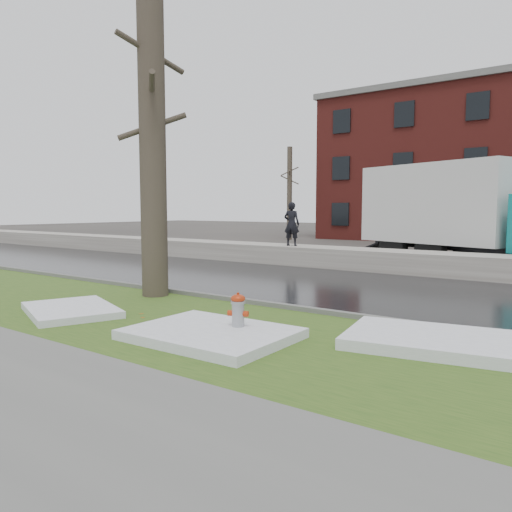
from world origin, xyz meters
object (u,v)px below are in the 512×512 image
Objects in this scene: fire_hydrant at (238,313)px; tree at (152,130)px; box_truck at (472,212)px; worker at (292,224)px.

fire_hydrant is 0.09× the size of tree.
fire_hydrant is at bearing -72.03° from box_truck.
fire_hydrant is 11.25m from worker.
tree is at bearing -91.70° from box_truck.
box_truck reaches higher than fire_hydrant.
fire_hydrant is at bearing 105.08° from worker.
box_truck is at bearing 65.04° from fire_hydrant.
worker is (-1.04, 8.04, -2.49)m from tree.
tree is (-4.11, 1.90, 3.65)m from fire_hydrant.
tree is 8.47m from worker.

